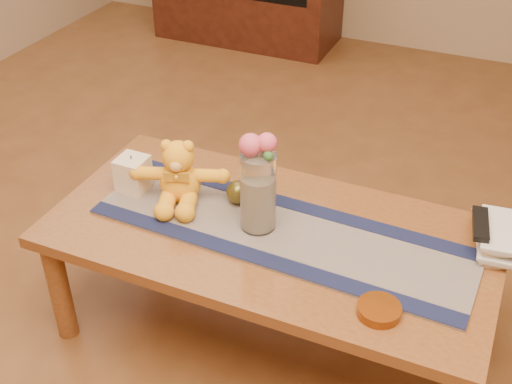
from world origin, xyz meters
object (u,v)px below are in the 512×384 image
at_px(bronze_ball, 238,192).
at_px(tv_remote, 481,224).
at_px(amber_dish, 379,310).
at_px(pillar_candle, 133,173).
at_px(book_bottom, 476,241).
at_px(glass_vase, 258,192).
at_px(teddy_bear, 179,171).

relative_size(bronze_ball, tv_remote, 0.49).
bearing_deg(tv_remote, amber_dish, -125.67).
height_order(bronze_ball, amber_dish, bronze_ball).
xyz_separation_m(pillar_candle, book_bottom, (1.11, 0.17, -0.06)).
distance_m(pillar_candle, bronze_ball, 0.36).
bearing_deg(glass_vase, teddy_bear, 172.40).
distance_m(glass_vase, book_bottom, 0.68).
relative_size(glass_vase, amber_dish, 2.18).
xyz_separation_m(glass_vase, book_bottom, (0.64, 0.19, -0.13)).
bearing_deg(book_bottom, teddy_bear, 176.77).
bearing_deg(pillar_candle, bronze_ball, 10.53).
height_order(glass_vase, bronze_ball, glass_vase).
height_order(teddy_bear, glass_vase, glass_vase).
bearing_deg(pillar_candle, tv_remote, 8.01).
distance_m(teddy_bear, tv_remote, 0.95).
bearing_deg(bronze_ball, amber_dish, -28.78).
bearing_deg(pillar_candle, amber_dish, -14.68).
height_order(bronze_ball, tv_remote, tv_remote).
distance_m(pillar_candle, book_bottom, 1.12).
distance_m(tv_remote, amber_dish, 0.45).
bearing_deg(amber_dish, pillar_candle, 165.32).
bearing_deg(tv_remote, bronze_ball, 177.34).
relative_size(book_bottom, tv_remote, 1.39).
height_order(teddy_bear, bronze_ball, teddy_bear).
bearing_deg(book_bottom, amber_dish, -127.93).
xyz_separation_m(pillar_candle, glass_vase, (0.47, -0.03, 0.07)).
bearing_deg(book_bottom, pillar_candle, 176.06).
distance_m(glass_vase, bronze_ball, 0.17).
distance_m(bronze_ball, book_bottom, 0.76).
xyz_separation_m(book_bottom, tv_remote, (0.00, -0.01, 0.07)).
bearing_deg(tv_remote, teddy_bear, 179.16).
bearing_deg(amber_dish, book_bottom, 64.53).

